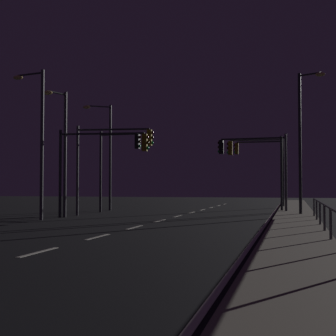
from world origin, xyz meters
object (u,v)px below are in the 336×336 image
object	(u,v)px
street_lamp_mid_block	(303,131)
traffic_light_far_center	(262,159)
traffic_light_far_right	(100,154)
traffic_light_overhead_east	(110,151)
street_lamp_far_end	(106,147)
traffic_light_mid_left	(117,156)
street_lamp_median	(62,142)
street_lamp_across_street	(38,130)
traffic_light_far_left	(254,156)
traffic_light_near_right	(257,158)

from	to	relation	value
street_lamp_mid_block	traffic_light_far_center	bearing A→B (deg)	105.60
traffic_light_far_right	traffic_light_far_center	world-z (taller)	traffic_light_far_center
traffic_light_overhead_east	street_lamp_far_end	size ratio (longest dim) A/B	0.70
traffic_light_mid_left	street_lamp_median	world-z (taller)	street_lamp_median
traffic_light_mid_left	street_lamp_median	bearing A→B (deg)	-102.46
traffic_light_far_right	street_lamp_across_street	size ratio (longest dim) A/B	0.65
traffic_light_far_left	street_lamp_far_end	distance (m)	10.81
traffic_light_mid_left	street_lamp_median	distance (m)	5.75
traffic_light_overhead_east	street_lamp_median	size ratio (longest dim) A/B	0.76
traffic_light_far_left	traffic_light_far_right	xyz separation A→B (m)	(-7.92, -7.67, -0.21)
traffic_light_mid_left	traffic_light_overhead_east	world-z (taller)	traffic_light_mid_left
traffic_light_overhead_east	traffic_light_far_right	bearing A→B (deg)	-85.26
traffic_light_far_left	traffic_light_near_right	size ratio (longest dim) A/B	1.01
street_lamp_median	street_lamp_across_street	size ratio (longest dim) A/B	0.90
traffic_light_far_center	traffic_light_near_right	xyz separation A→B (m)	(0.11, -7.17, -0.37)
traffic_light_far_right	traffic_light_mid_left	bearing A→B (deg)	100.62
street_lamp_median	street_lamp_far_end	bearing A→B (deg)	94.29
traffic_light_far_right	traffic_light_overhead_east	size ratio (longest dim) A/B	0.95
traffic_light_far_right	traffic_light_overhead_east	xyz separation A→B (m)	(-0.16, 1.94, 0.30)
traffic_light_far_left	traffic_light_far_center	size ratio (longest dim) A/B	0.92
traffic_light_near_right	street_lamp_median	bearing A→B (deg)	-140.38
traffic_light_near_right	street_lamp_mid_block	xyz separation A→B (m)	(2.99, -3.93, 1.35)
street_lamp_median	traffic_light_far_center	bearing A→B (deg)	57.04
traffic_light_far_left	street_lamp_across_street	world-z (taller)	street_lamp_across_street
traffic_light_far_center	street_lamp_far_end	distance (m)	13.15
traffic_light_far_right	traffic_light_overhead_east	bearing A→B (deg)	94.74
traffic_light_far_right	street_lamp_median	xyz separation A→B (m)	(-2.24, -0.26, 0.72)
traffic_light_far_left	street_lamp_across_street	size ratio (longest dim) A/B	0.64
traffic_light_overhead_east	street_lamp_across_street	bearing A→B (deg)	-120.43
traffic_light_near_right	street_lamp_median	size ratio (longest dim) A/B	0.70
traffic_light_mid_left	traffic_light_near_right	size ratio (longest dim) A/B	1.09
traffic_light_near_right	street_lamp_far_end	bearing A→B (deg)	-178.20
traffic_light_far_right	street_lamp_median	world-z (taller)	street_lamp_median
traffic_light_far_center	traffic_light_overhead_east	xyz separation A→B (m)	(-8.09, -13.48, -0.20)
street_lamp_mid_block	street_lamp_median	distance (m)	14.06
traffic_light_far_left	traffic_light_mid_left	bearing A→B (deg)	-165.32
traffic_light_mid_left	traffic_light_overhead_east	xyz separation A→B (m)	(0.84, -3.40, 0.04)
traffic_light_near_right	traffic_light_far_left	bearing A→B (deg)	-101.40
traffic_light_far_right	street_lamp_mid_block	world-z (taller)	street_lamp_mid_block
traffic_light_near_right	traffic_light_overhead_east	size ratio (longest dim) A/B	0.93
street_lamp_far_end	traffic_light_far_center	bearing A→B (deg)	34.89
traffic_light_overhead_east	street_lamp_far_end	xyz separation A→B (m)	(-2.69, 5.96, 0.78)
traffic_light_far_center	street_lamp_mid_block	xyz separation A→B (m)	(3.10, -11.10, 0.98)
traffic_light_overhead_east	street_lamp_mid_block	size ratio (longest dim) A/B	0.65
traffic_light_far_center	street_lamp_median	size ratio (longest dim) A/B	0.78
street_lamp_across_street	street_lamp_far_end	bearing A→B (deg)	91.23
street_lamp_across_street	traffic_light_near_right	bearing A→B (deg)	44.57
street_lamp_far_end	street_lamp_across_street	bearing A→B (deg)	-88.77
traffic_light_overhead_east	street_lamp_across_street	world-z (taller)	street_lamp_across_street
traffic_light_far_left	street_lamp_across_street	xyz separation A→B (m)	(-10.55, -9.94, 0.94)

